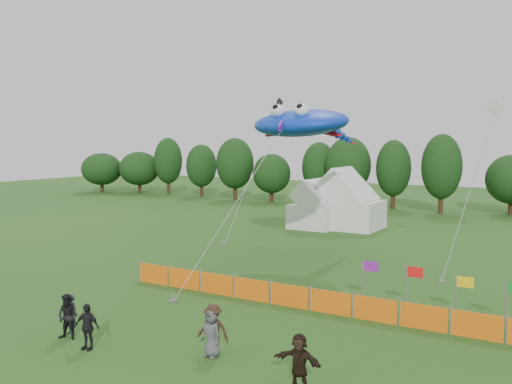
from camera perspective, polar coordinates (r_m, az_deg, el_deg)
The scene contains 15 objects.
ground at distance 21.44m, azimuth -8.68°, elevation -15.26°, with size 160.00×160.00×0.00m, color #234C16.
treeline at distance 61.41m, azimuth 20.63°, elevation 1.79°, with size 104.57×8.78×8.36m.
tent_left at distance 48.78m, azimuth 5.93°, elevation -1.65°, with size 3.78×3.78×3.33m.
tent_right at distance 48.98m, azimuth 9.17°, elevation -1.32°, with size 5.53×4.42×3.90m.
barrier_fence at distance 25.24m, azimuth 7.43°, elevation -10.88°, with size 21.90×0.06×1.00m.
flag_row at distance 25.51m, azimuth 17.31°, elevation -8.92°, with size 6.73×0.44×2.08m.
spectator_a at distance 23.53m, azimuth -18.04°, elevation -11.57°, with size 0.57×0.38×1.57m, color #273442.
spectator_b at distance 23.01m, azimuth -18.29°, elevation -11.77°, with size 0.84×0.65×1.72m, color black.
spectator_c at distance 20.44m, azimuth -4.32°, elevation -13.57°, with size 1.16×0.67×1.80m, color #331E14.
spectator_d at distance 21.78m, azimuth -16.54°, elevation -12.76°, with size 0.98×0.41×1.67m, color black.
spectator_e at distance 20.33m, azimuth -4.48°, elevation -13.90°, with size 0.81×0.52×1.65m, color #4E4D52.
spectator_f at distance 17.88m, azimuth 4.33°, elevation -16.55°, with size 1.58×0.50×1.71m, color black.
stingray_kite at distance 36.26m, azimuth 4.85°, elevation 6.83°, with size 7.36×20.73×9.72m.
small_kite_white at distance 33.46m, azimuth 21.45°, elevation 3.02°, with size 2.49×4.07×9.79m.
small_kite_dark at distance 44.61m, azimuth 0.11°, elevation 3.23°, with size 0.79×8.85×11.03m.
Camera 1 is at (13.00, -15.33, 7.47)m, focal length 40.00 mm.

